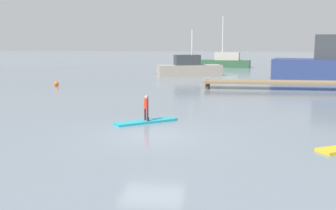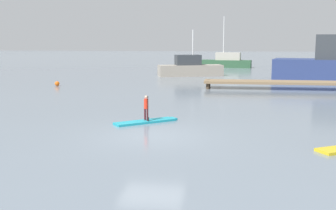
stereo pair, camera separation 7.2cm
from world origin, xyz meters
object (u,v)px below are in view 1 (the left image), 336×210
paddleboard_near (146,122)px  motor_boat_small_navy (224,62)px  paddler_child_solo (146,107)px  mooring_buoy_near (56,84)px  fishing_boat_green_midground (189,68)px

paddleboard_near → motor_boat_small_navy: (3.36, 38.95, 0.73)m
paddler_child_solo → mooring_buoy_near: size_ratio=2.97×
paddleboard_near → mooring_buoy_near: size_ratio=7.08×
paddleboard_near → motor_boat_small_navy: 39.10m
paddler_child_solo → motor_boat_small_navy: (3.35, 38.96, 0.04)m
fishing_boat_green_midground → motor_boat_small_navy: bearing=75.8°
paddler_child_solo → fishing_boat_green_midground: bearing=90.5°
motor_boat_small_navy → paddleboard_near: bearing=-94.9°
paddleboard_near → paddler_child_solo: (0.00, -0.01, 0.69)m
paddleboard_near → fishing_boat_green_midground: size_ratio=0.40×
paddler_child_solo → fishing_boat_green_midground: 24.81m
motor_boat_small_navy → mooring_buoy_near: (-13.40, -25.06, -0.59)m
paddleboard_near → mooring_buoy_near: 17.15m
mooring_buoy_near → paddleboard_near: bearing=-54.1°
paddleboard_near → paddler_child_solo: paddler_child_solo is taller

